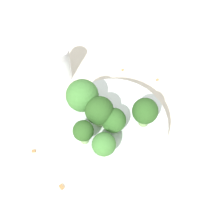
# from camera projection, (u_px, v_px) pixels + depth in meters

# --- Properties ---
(ground_plane) EXTENTS (3.00, 3.00, 0.00)m
(ground_plane) POSITION_uv_depth(u_px,v_px,m) (112.00, 136.00, 0.60)
(ground_plane) COLOR beige
(bowl) EXTENTS (0.20, 0.20, 0.05)m
(bowl) POSITION_uv_depth(u_px,v_px,m) (112.00, 129.00, 0.58)
(bowl) COLOR silver
(bowl) RESTS_ON ground_plane
(broccoli_floret_0) EXTENTS (0.04, 0.04, 0.05)m
(broccoli_floret_0) POSITION_uv_depth(u_px,v_px,m) (104.00, 145.00, 0.50)
(broccoli_floret_0) COLOR #8EB770
(broccoli_floret_0) RESTS_ON bowl
(broccoli_floret_1) EXTENTS (0.04, 0.04, 0.05)m
(broccoli_floret_1) POSITION_uv_depth(u_px,v_px,m) (114.00, 121.00, 0.53)
(broccoli_floret_1) COLOR #8EB770
(broccoli_floret_1) RESTS_ON bowl
(broccoli_floret_2) EXTENTS (0.05, 0.05, 0.06)m
(broccoli_floret_2) POSITION_uv_depth(u_px,v_px,m) (99.00, 111.00, 0.53)
(broccoli_floret_2) COLOR #8EB770
(broccoli_floret_2) RESTS_ON bowl
(broccoli_floret_3) EXTENTS (0.06, 0.06, 0.07)m
(broccoli_floret_3) POSITION_uv_depth(u_px,v_px,m) (82.00, 96.00, 0.54)
(broccoli_floret_3) COLOR #7A9E5B
(broccoli_floret_3) RESTS_ON bowl
(broccoli_floret_4) EXTENTS (0.04, 0.04, 0.05)m
(broccoli_floret_4) POSITION_uv_depth(u_px,v_px,m) (83.00, 131.00, 0.51)
(broccoli_floret_4) COLOR #84AD66
(broccoli_floret_4) RESTS_ON bowl
(broccoli_floret_5) EXTENTS (0.05, 0.05, 0.06)m
(broccoli_floret_5) POSITION_uv_depth(u_px,v_px,m) (145.00, 112.00, 0.53)
(broccoli_floret_5) COLOR #7A9E5B
(broccoli_floret_5) RESTS_ON bowl
(pepper_shaker) EXTENTS (0.04, 0.04, 0.08)m
(pepper_shaker) POSITION_uv_depth(u_px,v_px,m) (62.00, 64.00, 0.65)
(pepper_shaker) COLOR silver
(pepper_shaker) RESTS_ON ground_plane
(almond_crumb_0) EXTENTS (0.01, 0.01, 0.01)m
(almond_crumb_0) POSITION_uv_depth(u_px,v_px,m) (157.00, 79.00, 0.67)
(almond_crumb_0) COLOR #AD7F4C
(almond_crumb_0) RESTS_ON ground_plane
(almond_crumb_1) EXTENTS (0.01, 0.01, 0.01)m
(almond_crumb_1) POSITION_uv_depth(u_px,v_px,m) (123.00, 70.00, 0.69)
(almond_crumb_1) COLOR #AD7F4C
(almond_crumb_1) RESTS_ON ground_plane
(almond_crumb_2) EXTENTS (0.01, 0.01, 0.01)m
(almond_crumb_2) POSITION_uv_depth(u_px,v_px,m) (61.00, 187.00, 0.54)
(almond_crumb_2) COLOR olive
(almond_crumb_2) RESTS_ON ground_plane
(almond_crumb_3) EXTENTS (0.01, 0.01, 0.01)m
(almond_crumb_3) POSITION_uv_depth(u_px,v_px,m) (34.00, 151.00, 0.58)
(almond_crumb_3) COLOR olive
(almond_crumb_3) RESTS_ON ground_plane
(almond_crumb_4) EXTENTS (0.01, 0.01, 0.01)m
(almond_crumb_4) POSITION_uv_depth(u_px,v_px,m) (149.00, 96.00, 0.65)
(almond_crumb_4) COLOR #AD7F4C
(almond_crumb_4) RESTS_ON ground_plane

